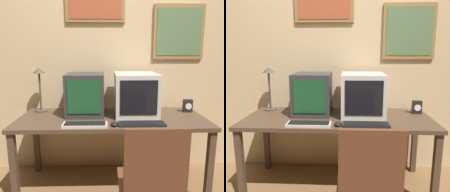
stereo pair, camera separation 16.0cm
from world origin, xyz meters
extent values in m
cube|color=#D1B284|center=(0.00, 1.43, 1.30)|extent=(8.00, 0.05, 2.60)
cube|color=olive|center=(0.75, 1.39, 1.60)|extent=(0.56, 0.02, 0.59)
cube|color=#56754C|center=(0.75, 1.37, 1.60)|extent=(0.49, 0.01, 0.51)
cube|color=#4C3828|center=(0.00, 0.98, 0.73)|extent=(1.82, 0.73, 0.04)
cube|color=#4C3828|center=(-0.86, 0.66, 0.36)|extent=(0.06, 0.06, 0.71)
cube|color=#4C3828|center=(0.86, 0.66, 0.36)|extent=(0.06, 0.06, 0.71)
cube|color=#4C3828|center=(-0.86, 1.30, 0.36)|extent=(0.06, 0.06, 0.71)
cube|color=#4C3828|center=(0.86, 1.30, 0.36)|extent=(0.06, 0.06, 0.71)
cube|color=#333333|center=(-0.27, 1.10, 0.96)|extent=(0.37, 0.41, 0.42)
cube|color=#194C28|center=(-0.27, 0.89, 0.96)|extent=(0.31, 0.01, 0.32)
cube|color=beige|center=(0.24, 1.08, 0.96)|extent=(0.42, 0.46, 0.42)
cube|color=black|center=(0.24, 0.85, 0.97)|extent=(0.34, 0.01, 0.32)
cube|color=beige|center=(-0.24, 0.71, 0.76)|extent=(0.38, 0.14, 0.02)
cube|color=black|center=(-0.24, 0.71, 0.77)|extent=(0.35, 0.11, 0.00)
cube|color=black|center=(0.25, 0.72, 0.76)|extent=(0.41, 0.13, 0.02)
cube|color=black|center=(0.25, 0.72, 0.77)|extent=(0.38, 0.11, 0.00)
ellipsoid|color=black|center=(0.01, 0.71, 0.76)|extent=(0.06, 0.10, 0.03)
cube|color=black|center=(0.81, 1.14, 0.81)|extent=(0.09, 0.05, 0.14)
cylinder|color=white|center=(0.81, 1.12, 0.81)|extent=(0.07, 0.00, 0.07)
cylinder|color=#4C4233|center=(-0.76, 1.21, 0.75)|extent=(0.13, 0.13, 0.02)
cylinder|color=#4C4233|center=(-0.76, 1.21, 0.97)|extent=(0.02, 0.02, 0.41)
cone|color=#4C4233|center=(-0.76, 1.21, 1.19)|extent=(0.13, 0.13, 0.06)
cube|color=brown|center=(0.24, 0.30, 0.45)|extent=(0.43, 0.43, 0.04)
cube|color=brown|center=(0.24, 0.10, 0.70)|extent=(0.39, 0.04, 0.47)
camera|label=1|loc=(-0.06, -1.10, 1.37)|focal=35.00mm
camera|label=2|loc=(0.10, -1.10, 1.37)|focal=35.00mm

